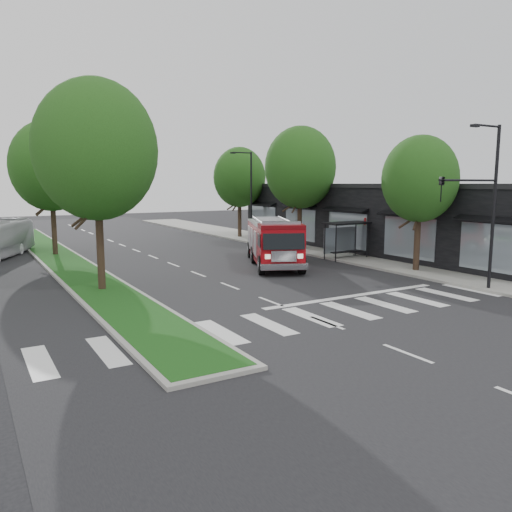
{
  "coord_description": "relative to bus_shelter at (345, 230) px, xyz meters",
  "views": [
    {
      "loc": [
        -11.63,
        -18.47,
        5.25
      ],
      "look_at": [
        0.39,
        1.97,
        1.8
      ],
      "focal_mm": 35.0,
      "sensor_mm": 36.0,
      "label": 1
    }
  ],
  "objects": [
    {
      "name": "tree_median_far",
      "position": [
        -17.2,
        11.85,
        4.45
      ],
      "size": [
        5.6,
        5.6,
        9.72
      ],
      "color": "black",
      "rests_on": "ground"
    },
    {
      "name": "ground",
      "position": [
        -11.2,
        -8.15,
        -2.04
      ],
      "size": [
        140.0,
        140.0,
        0.0
      ],
      "primitive_type": "plane",
      "color": "black",
      "rests_on": "ground"
    },
    {
      "name": "fire_engine",
      "position": [
        -5.63,
        0.39,
        -0.56
      ],
      "size": [
        6.07,
        9.18,
        3.08
      ],
      "rotation": [
        0.0,
        0.0,
        -0.43
      ],
      "color": "#5D0509",
      "rests_on": "ground"
    },
    {
      "name": "tree_median_near",
      "position": [
        -17.2,
        -2.15,
        4.77
      ],
      "size": [
        5.8,
        5.8,
        10.16
      ],
      "color": "black",
      "rests_on": "ground"
    },
    {
      "name": "median",
      "position": [
        -17.2,
        9.85,
        -1.96
      ],
      "size": [
        3.0,
        50.0,
        0.15
      ],
      "color": "gray",
      "rests_on": "ground"
    },
    {
      "name": "sidewalk_right",
      "position": [
        1.3,
        1.85,
        -1.96
      ],
      "size": [
        5.0,
        80.0,
        0.15
      ],
      "primitive_type": "cube",
      "color": "gray",
      "rests_on": "ground"
    },
    {
      "name": "tree_right_near",
      "position": [
        0.3,
        -6.15,
        3.47
      ],
      "size": [
        4.4,
        4.4,
        8.05
      ],
      "color": "black",
      "rests_on": "ground"
    },
    {
      "name": "streetlight_right_near",
      "position": [
        -1.59,
        -11.65,
        2.63
      ],
      "size": [
        4.08,
        0.22,
        8.0
      ],
      "color": "black",
      "rests_on": "ground"
    },
    {
      "name": "streetlight_right_far",
      "position": [
        -0.85,
        11.85,
        2.44
      ],
      "size": [
        2.11,
        0.2,
        8.0
      ],
      "color": "black",
      "rests_on": "ground"
    },
    {
      "name": "tree_right_mid",
      "position": [
        0.3,
        5.85,
        4.45
      ],
      "size": [
        5.6,
        5.6,
        9.72
      ],
      "color": "black",
      "rests_on": "ground"
    },
    {
      "name": "bus_shelter",
      "position": [
        0.0,
        0.0,
        0.0
      ],
      "size": [
        3.2,
        1.6,
        2.61
      ],
      "color": "black",
      "rests_on": "ground"
    },
    {
      "name": "storefront_row",
      "position": [
        5.8,
        1.85,
        0.46
      ],
      "size": [
        8.0,
        30.0,
        5.0
      ],
      "primitive_type": "cube",
      "color": "black",
      "rests_on": "ground"
    },
    {
      "name": "tree_right_far",
      "position": [
        0.3,
        15.85,
        3.8
      ],
      "size": [
        5.0,
        5.0,
        8.73
      ],
      "color": "black",
      "rests_on": "ground"
    }
  ]
}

